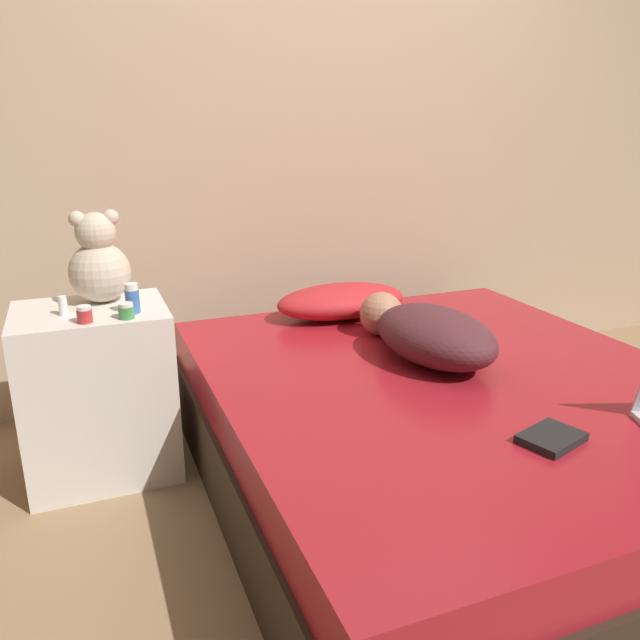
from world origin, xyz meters
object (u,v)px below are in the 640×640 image
object	(u,v)px
bottle_red	(84,315)
bottle_blue	(132,299)
pillow	(342,301)
bottle_green	(126,311)
teddy_bear	(99,263)
person_lying	(428,332)
book	(551,438)
bottle_white	(63,306)

from	to	relation	value
bottle_red	bottle_blue	bearing A→B (deg)	19.47
bottle_blue	pillow	bearing A→B (deg)	14.74
bottle_blue	bottle_green	bearing A→B (deg)	-115.18
teddy_bear	bottle_green	size ratio (longest dim) A/B	6.24
person_lying	teddy_bear	xyz separation A→B (m)	(-1.13, 0.55, 0.25)
teddy_bear	bottle_blue	bearing A→B (deg)	-64.23
book	bottle_white	bearing A→B (deg)	138.44
bottle_blue	bottle_white	distance (m)	0.25
teddy_bear	bottle_blue	distance (m)	0.24
pillow	bottle_green	size ratio (longest dim) A/B	10.91
teddy_bear	bottle_red	bearing A→B (deg)	-105.91
person_lying	teddy_bear	distance (m)	1.28
teddy_bear	book	size ratio (longest dim) A/B	1.70
bottle_white	bottle_red	bearing A→B (deg)	-60.70
person_lying	bottle_green	distance (m)	1.11
pillow	bottle_blue	bearing A→B (deg)	-165.26
person_lying	bottle_red	xyz separation A→B (m)	(-1.21, 0.29, 0.13)
pillow	bottle_red	distance (m)	1.16
bottle_red	bottle_green	distance (m)	0.14
book	bottle_red	bearing A→B (deg)	140.14
bottle_white	book	bearing A→B (deg)	-41.56
bottle_blue	bottle_green	world-z (taller)	bottle_blue
person_lying	bottle_white	xyz separation A→B (m)	(-1.28, 0.41, 0.13)
bottle_red	book	size ratio (longest dim) A/B	0.29
pillow	person_lying	bearing A→B (deg)	-80.60
person_lying	teddy_bear	size ratio (longest dim) A/B	2.10
pillow	bottle_blue	world-z (taller)	bottle_blue
person_lying	bottle_green	bearing A→B (deg)	157.41
teddy_bear	bottle_white	distance (m)	0.23
bottle_blue	book	bearing A→B (deg)	-45.87
bottle_white	bottle_red	distance (m)	0.14
bottle_blue	bottle_white	xyz separation A→B (m)	(-0.24, 0.06, -0.02)
bottle_blue	bottle_red	world-z (taller)	bottle_blue
bottle_red	book	bearing A→B (deg)	-39.86
pillow	bottle_red	bearing A→B (deg)	-164.53
person_lying	bottle_white	world-z (taller)	bottle_white
bottle_red	bottle_green	world-z (taller)	bottle_red
bottle_blue	book	size ratio (longest dim) A/B	0.53
bottle_white	bottle_red	world-z (taller)	bottle_white
bottle_white	bottle_red	xyz separation A→B (m)	(0.07, -0.12, -0.00)
pillow	bottle_green	world-z (taller)	bottle_green
book	bottle_blue	bearing A→B (deg)	134.13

